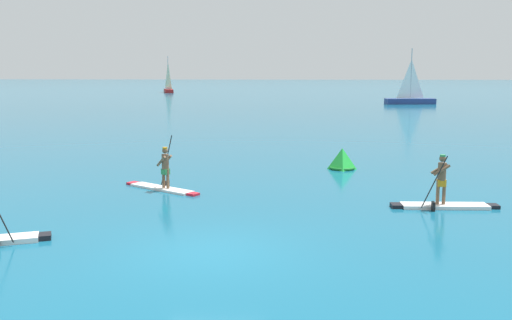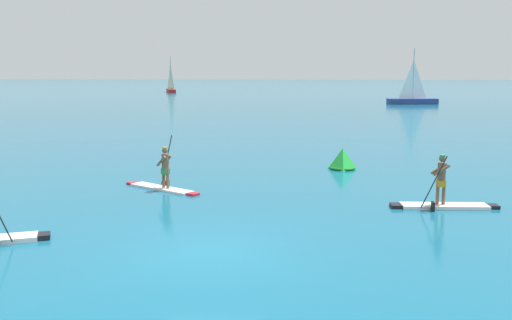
{
  "view_description": "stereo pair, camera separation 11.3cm",
  "coord_description": "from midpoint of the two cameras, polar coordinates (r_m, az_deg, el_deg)",
  "views": [
    {
      "loc": [
        1.9,
        -13.63,
        4.45
      ],
      "look_at": [
        0.65,
        8.21,
        0.98
      ],
      "focal_mm": 40.68,
      "sensor_mm": 36.0,
      "label": 1
    },
    {
      "loc": [
        2.01,
        -13.62,
        4.45
      ],
      "look_at": [
        0.65,
        8.21,
        0.98
      ],
      "focal_mm": 40.68,
      "sensor_mm": 36.0,
      "label": 2
    }
  ],
  "objects": [
    {
      "name": "paddleboarder_far_right",
      "position": [
        19.63,
        17.77,
        -3.56
      ],
      "size": [
        3.45,
        0.94,
        1.79
      ],
      "rotation": [
        0.0,
        0.0,
        3.17
      ],
      "color": "white",
      "rests_on": "ground"
    },
    {
      "name": "race_marker_buoy",
      "position": [
        26.1,
        8.34,
        -0.01
      ],
      "size": [
        1.15,
        1.15,
        0.94
      ],
      "color": "green",
      "rests_on": "ground"
    },
    {
      "name": "ground",
      "position": [
        14.47,
        -4.72,
        -8.94
      ],
      "size": [
        440.0,
        440.0,
        0.0
      ],
      "primitive_type": "plane",
      "color": "#145B7A"
    },
    {
      "name": "paddleboarder_mid_center",
      "position": [
        21.73,
        -9.28,
        -1.93
      ],
      "size": [
        3.16,
        2.34,
        2.07
      ],
      "rotation": [
        0.0,
        0.0,
        2.54
      ],
      "color": "white",
      "rests_on": "ground"
    },
    {
      "name": "sailboat_left_horizon",
      "position": [
        110.25,
        -8.63,
        7.03
      ],
      "size": [
        3.02,
        6.41,
        6.7
      ],
      "rotation": [
        0.0,
        0.0,
        4.98
      ],
      "color": "#A51E1E",
      "rests_on": "ground"
    },
    {
      "name": "sailboat_right_horizon",
      "position": [
        75.88,
        14.87,
        5.9
      ],
      "size": [
        6.29,
        2.25,
        6.9
      ],
      "rotation": [
        0.0,
        0.0,
        0.09
      ],
      "color": "navy",
      "rests_on": "ground"
    }
  ]
}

